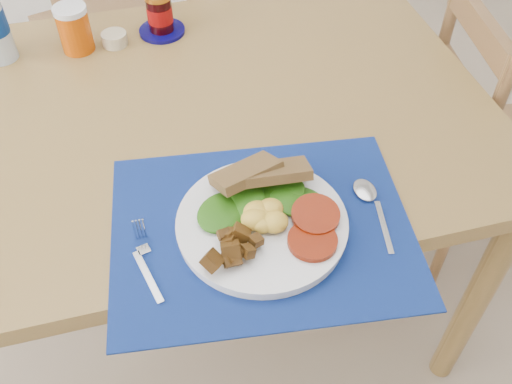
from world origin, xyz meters
TOP-DOWN VIEW (x-y plane):
  - ground at (0.00, 0.00)m, footprint 4.00×4.00m
  - table at (0.00, 0.20)m, footprint 1.40×0.90m
  - chair_far at (-0.05, 0.94)m, footprint 0.57×0.56m
  - chair_end at (0.85, 0.23)m, footprint 0.41×0.43m
  - placemat at (0.12, -0.16)m, footprint 0.56×0.47m
  - breakfast_plate at (0.11, -0.16)m, footprint 0.29×0.29m
  - fork at (-0.09, -0.17)m, footprint 0.04×0.16m
  - spoon at (0.32, -0.15)m, footprint 0.04×0.18m
  - juice_glass at (-0.16, 0.49)m, footprint 0.08×0.08m
  - ramekin at (-0.07, 0.49)m, footprint 0.06×0.06m
  - jam_on_saucer at (0.04, 0.51)m, footprint 0.11×0.11m

SIDE VIEW (x-z plane):
  - ground at x=0.00m, z-range 0.00..0.00m
  - chair_end at x=0.85m, z-range 0.02..1.05m
  - chair_far at x=-0.05m, z-range 0.00..1.24m
  - table at x=0.00m, z-range 0.29..1.04m
  - placemat at x=0.12m, z-range 0.75..0.75m
  - fork at x=-0.09m, z-range 0.75..0.76m
  - spoon at x=0.32m, z-range 0.75..0.76m
  - ramekin at x=-0.07m, z-range 0.75..0.78m
  - breakfast_plate at x=0.11m, z-range 0.74..0.81m
  - jam_on_saucer at x=0.04m, z-range 0.74..0.85m
  - juice_glass at x=-0.16m, z-range 0.75..0.85m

